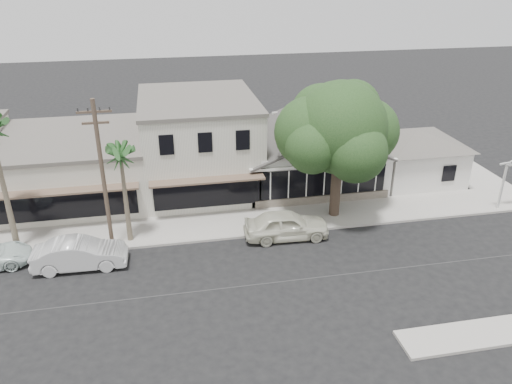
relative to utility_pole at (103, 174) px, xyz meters
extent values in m
plane|color=black|center=(9.00, -5.20, -4.79)|extent=(140.00, 140.00, 0.00)
cube|color=#9E9991|center=(1.00, 1.55, -4.71)|extent=(90.00, 3.50, 0.15)
cube|color=white|center=(14.00, 7.30, -3.29)|extent=(10.00, 8.00, 3.00)
cube|color=black|center=(14.00, 3.24, -3.04)|extent=(8.80, 0.10, 2.00)
cube|color=#60564C|center=(14.00, 3.25, -4.44)|extent=(9.60, 0.18, 0.70)
cube|color=white|center=(22.20, 6.30, -3.29)|extent=(6.00, 6.00, 3.00)
cube|color=white|center=(25.40, 0.10, -3.14)|extent=(0.12, 0.12, 3.30)
cube|color=silver|center=(6.00, 8.30, -1.54)|extent=(8.00, 10.00, 6.50)
cube|color=beige|center=(-3.00, 8.30, -2.69)|extent=(10.00, 10.00, 4.20)
cylinder|color=brown|center=(0.00, 0.00, -0.29)|extent=(0.24, 0.24, 9.00)
cube|color=brown|center=(0.00, 0.00, 3.51)|extent=(1.80, 0.12, 0.12)
cube|color=brown|center=(0.00, 0.00, 2.91)|extent=(1.40, 0.12, 0.12)
imported|color=beige|center=(10.37, -0.70, -3.91)|extent=(5.22, 2.27, 1.75)
imported|color=silver|center=(-1.58, -1.67, -3.96)|extent=(5.08, 1.87, 1.66)
cylinder|color=#4E3D2F|center=(14.19, 1.45, -3.00)|extent=(0.67, 0.67, 3.57)
sphere|color=#1A3616|center=(14.19, 1.45, 1.35)|extent=(5.80, 5.80, 5.80)
sphere|color=#1A3616|center=(16.20, 2.12, 0.79)|extent=(4.24, 4.24, 4.24)
sphere|color=#1A3616|center=(12.40, 1.90, 1.01)|extent=(4.46, 4.46, 4.46)
sphere|color=#1A3616|center=(14.63, -0.22, 0.34)|extent=(3.79, 3.79, 3.79)
sphere|color=#1A3616|center=(13.52, 3.23, 1.68)|extent=(4.02, 4.02, 4.02)
sphere|color=#1A3616|center=(15.53, 3.01, 2.13)|extent=(3.57, 3.57, 3.57)
sphere|color=#1A3616|center=(12.18, 0.56, 0.57)|extent=(3.35, 3.35, 3.35)
cone|color=#726651|center=(1.00, 0.64, -2.08)|extent=(0.34, 0.34, 5.42)
cone|color=#726651|center=(-5.47, 0.91, -1.16)|extent=(0.37, 0.37, 7.26)
camera|label=1|loc=(3.42, -26.50, 10.63)|focal=35.00mm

